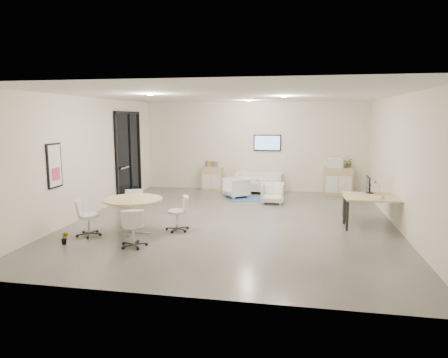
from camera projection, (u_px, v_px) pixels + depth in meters
room_shell at (234, 160)px, 10.09m from camera, size 9.60×10.60×4.80m
glass_door at (128, 152)px, 13.25m from camera, size 0.09×1.90×2.85m
artwork at (54, 166)px, 9.26m from camera, size 0.05×0.54×1.04m
wall_tv at (267, 143)px, 14.32m from camera, size 0.98×0.06×0.58m
ceiling_spots at (232, 98)px, 10.70m from camera, size 3.14×4.14×0.03m
sideboard_left at (212, 178)px, 14.69m from camera, size 0.76×0.40×0.86m
sideboard_right at (338, 181)px, 13.85m from camera, size 0.95×0.46×0.95m
books at (211, 164)px, 14.62m from camera, size 0.45×0.14×0.22m
printer at (335, 162)px, 13.78m from camera, size 0.55×0.47×0.37m
loveseat at (258, 183)px, 14.21m from camera, size 1.66×0.86×0.61m
blue_rug at (248, 198)px, 13.17m from camera, size 1.57×1.27×0.01m
armchair_left at (236, 187)px, 13.35m from camera, size 0.96×0.97×0.73m
armchair_right at (273, 192)px, 12.43m from camera, size 0.69×0.64×0.70m
desk_rear at (370, 197)px, 10.29m from camera, size 1.35×0.71×0.70m
desk_front at (376, 201)px, 9.52m from camera, size 1.50×0.80×0.76m
monitor at (368, 184)px, 10.40m from camera, size 0.20×0.50×0.44m
round_table at (133, 202)px, 9.16m from camera, size 1.34×1.34×0.81m
meeting_chairs at (134, 216)px, 9.21m from camera, size 2.61×2.61×0.82m
plant_cabinet at (349, 164)px, 13.67m from camera, size 0.39×0.40×0.25m
plant_floor at (65, 242)px, 8.42m from camera, size 0.19×0.29×0.12m
cup at (382, 197)px, 9.28m from camera, size 0.15×0.13×0.13m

